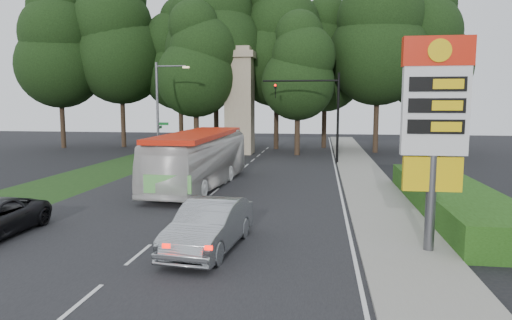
# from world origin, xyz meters

# --- Properties ---
(ground) EXTENTS (120.00, 120.00, 0.00)m
(ground) POSITION_xyz_m (0.00, 0.00, 0.00)
(ground) COLOR black
(ground) RESTS_ON ground
(road_surface) EXTENTS (14.00, 80.00, 0.02)m
(road_surface) POSITION_xyz_m (0.00, 12.00, 0.01)
(road_surface) COLOR black
(road_surface) RESTS_ON ground
(sidewalk_right) EXTENTS (3.00, 80.00, 0.12)m
(sidewalk_right) POSITION_xyz_m (8.50, 12.00, 0.06)
(sidewalk_right) COLOR gray
(sidewalk_right) RESTS_ON ground
(grass_verge_left) EXTENTS (5.00, 50.00, 0.02)m
(grass_verge_left) POSITION_xyz_m (-9.50, 18.00, 0.01)
(grass_verge_left) COLOR #193814
(grass_verge_left) RESTS_ON ground
(hedge) EXTENTS (3.00, 14.00, 1.20)m
(hedge) POSITION_xyz_m (11.50, 8.00, 0.60)
(hedge) COLOR #204412
(hedge) RESTS_ON ground
(gas_station_pylon) EXTENTS (2.10, 0.45, 6.85)m
(gas_station_pylon) POSITION_xyz_m (9.20, 1.99, 4.45)
(gas_station_pylon) COLOR #59595E
(gas_station_pylon) RESTS_ON ground
(traffic_signal_mast) EXTENTS (6.10, 0.35, 7.20)m
(traffic_signal_mast) POSITION_xyz_m (5.68, 24.00, 4.67)
(traffic_signal_mast) COLOR black
(traffic_signal_mast) RESTS_ON ground
(streetlight_signs) EXTENTS (2.75, 0.98, 8.00)m
(streetlight_signs) POSITION_xyz_m (-6.99, 22.01, 4.44)
(streetlight_signs) COLOR #59595E
(streetlight_signs) RESTS_ON ground
(monument) EXTENTS (3.00, 3.00, 10.05)m
(monument) POSITION_xyz_m (-2.00, 30.00, 5.10)
(monument) COLOR gray
(monument) RESTS_ON ground
(tree_far_west) EXTENTS (8.96, 8.96, 17.60)m
(tree_far_west) POSITION_xyz_m (-22.00, 33.00, 10.68)
(tree_far_west) COLOR #2D2116
(tree_far_west) RESTS_ON ground
(tree_west_mid) EXTENTS (9.80, 9.80, 19.25)m
(tree_west_mid) POSITION_xyz_m (-16.00, 35.00, 11.69)
(tree_west_mid) COLOR #2D2116
(tree_west_mid) RESTS_ON ground
(tree_west_near) EXTENTS (8.40, 8.40, 16.50)m
(tree_west_near) POSITION_xyz_m (-10.00, 37.00, 10.02)
(tree_west_near) COLOR #2D2116
(tree_west_near) RESTS_ON ground
(tree_center_left) EXTENTS (10.08, 10.08, 19.80)m
(tree_center_left) POSITION_xyz_m (-5.00, 33.00, 12.02)
(tree_center_left) COLOR #2D2116
(tree_center_left) RESTS_ON ground
(tree_center_right) EXTENTS (9.24, 9.24, 18.15)m
(tree_center_right) POSITION_xyz_m (1.00, 35.00, 11.02)
(tree_center_right) COLOR #2D2116
(tree_center_right) RESTS_ON ground
(tree_east_near) EXTENTS (8.12, 8.12, 15.95)m
(tree_east_near) POSITION_xyz_m (6.00, 37.00, 9.68)
(tree_east_near) COLOR #2D2116
(tree_east_near) RESTS_ON ground
(tree_east_mid) EXTENTS (9.52, 9.52, 18.70)m
(tree_east_mid) POSITION_xyz_m (11.00, 33.00, 11.35)
(tree_east_mid) COLOR #2D2116
(tree_east_mid) RESTS_ON ground
(tree_far_east) EXTENTS (8.68, 8.68, 17.05)m
(tree_far_east) POSITION_xyz_m (16.00, 35.00, 10.35)
(tree_far_east) COLOR #2D2116
(tree_far_east) RESTS_ON ground
(tree_monument_left) EXTENTS (7.28, 7.28, 14.30)m
(tree_monument_left) POSITION_xyz_m (-6.00, 29.00, 8.68)
(tree_monument_left) COLOR #2D2116
(tree_monument_left) RESTS_ON ground
(tree_monument_right) EXTENTS (6.72, 6.72, 13.20)m
(tree_monument_right) POSITION_xyz_m (3.50, 29.50, 8.01)
(tree_monument_right) COLOR #2D2116
(tree_monument_right) RESTS_ON ground
(transit_bus) EXTENTS (3.41, 11.52, 3.17)m
(transit_bus) POSITION_xyz_m (-1.22, 12.41, 1.58)
(transit_bus) COLOR white
(transit_bus) RESTS_ON ground
(sedan_silver) EXTENTS (2.21, 5.08, 1.63)m
(sedan_silver) POSITION_xyz_m (2.11, 1.37, 0.81)
(sedan_silver) COLOR #9EA2A5
(sedan_silver) RESTS_ON ground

